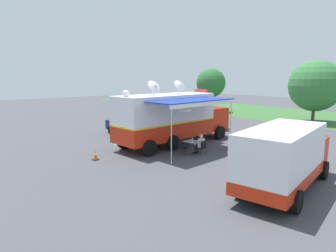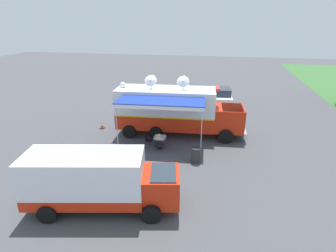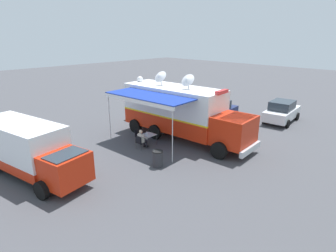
# 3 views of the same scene
# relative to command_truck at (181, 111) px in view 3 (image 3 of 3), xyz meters

# --- Properties ---
(ground_plane) EXTENTS (100.00, 100.00, 0.00)m
(ground_plane) POSITION_rel_command_truck_xyz_m (0.02, -0.75, -1.95)
(ground_plane) COLOR #47474C
(lot_stripe) EXTENTS (0.43, 4.80, 0.01)m
(lot_stripe) POSITION_rel_command_truck_xyz_m (-2.76, -0.81, -1.94)
(lot_stripe) COLOR silver
(lot_stripe) RESTS_ON ground
(command_truck) EXTENTS (5.35, 9.63, 4.53)m
(command_truck) POSITION_rel_command_truck_xyz_m (0.00, 0.00, 0.00)
(command_truck) COLOR red
(command_truck) RESTS_ON ground
(folding_table) EXTENTS (0.85, 0.85, 0.73)m
(folding_table) POSITION_rel_command_truck_xyz_m (2.43, -0.65, -1.27)
(folding_table) COLOR silver
(folding_table) RESTS_ON ground
(water_bottle) EXTENTS (0.07, 0.07, 0.22)m
(water_bottle) POSITION_rel_command_truck_xyz_m (2.53, -0.67, -1.11)
(water_bottle) COLOR silver
(water_bottle) RESTS_ON folding_table
(folding_chair_at_table) EXTENTS (0.51, 0.51, 0.87)m
(folding_chair_at_table) POSITION_rel_command_truck_xyz_m (3.23, -0.53, -1.43)
(folding_chair_at_table) COLOR black
(folding_chair_at_table) RESTS_ON ground
(folding_chair_beside_table) EXTENTS (0.51, 0.51, 0.87)m
(folding_chair_beside_table) POSITION_rel_command_truck_xyz_m (2.51, -1.50, -1.43)
(folding_chair_beside_table) COLOR black
(folding_chair_beside_table) RESTS_ON ground
(seated_responder) EXTENTS (0.68, 0.58, 1.25)m
(seated_responder) POSITION_rel_command_truck_xyz_m (3.04, -0.54, -1.30)
(seated_responder) COLOR silver
(seated_responder) RESTS_ON ground
(trash_bin) EXTENTS (0.57, 0.57, 0.91)m
(trash_bin) POSITION_rel_command_truck_xyz_m (4.11, 1.99, -1.49)
(trash_bin) COLOR #2D2D33
(trash_bin) RESTS_ON ground
(traffic_cone) EXTENTS (0.36, 0.36, 0.58)m
(traffic_cone) POSITION_rel_command_truck_xyz_m (0.09, -5.99, -1.67)
(traffic_cone) COLOR black
(traffic_cone) RESTS_ON ground
(support_truck) EXTENTS (3.38, 7.07, 2.70)m
(support_truck) POSITION_rel_command_truck_xyz_m (9.26, -1.94, -0.56)
(support_truck) COLOR white
(support_truck) RESTS_ON ground
(car_behind_truck) EXTENTS (4.36, 2.33, 1.76)m
(car_behind_truck) POSITION_rel_command_truck_xyz_m (-8.57, 3.30, -1.07)
(car_behind_truck) COLOR silver
(car_behind_truck) RESTS_ON ground
(car_far_corner) EXTENTS (4.37, 2.35, 1.76)m
(car_far_corner) POSITION_rel_command_truck_xyz_m (-4.85, -0.46, -1.07)
(car_far_corner) COLOR navy
(car_far_corner) RESTS_ON ground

